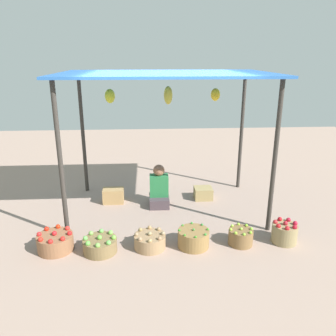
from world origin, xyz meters
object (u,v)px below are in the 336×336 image
vendor_person (159,190)px  wooden_crate_stacked_rear (113,196)px  basket_green_apples (100,245)px  basket_red_apples (284,233)px  basket_limes (241,237)px  wooden_crate_near_vendor (203,193)px  basket_red_tomatoes (55,242)px  basket_potatoes (150,241)px  basket_green_chilies (193,238)px

vendor_person → wooden_crate_stacked_rear: vendor_person is taller
basket_green_apples → basket_red_apples: size_ratio=1.28×
basket_limes → wooden_crate_near_vendor: 1.73m
basket_red_tomatoes → basket_potatoes: 1.35m
basket_red_tomatoes → wooden_crate_near_vendor: size_ratio=1.48×
basket_green_apples → wooden_crate_stacked_rear: size_ratio=1.25×
basket_potatoes → basket_red_apples: bearing=0.9°
basket_limes → basket_potatoes: bearing=-179.4°
basket_green_chilies → wooden_crate_stacked_rear: size_ratio=1.19×
wooden_crate_stacked_rear → basket_green_apples: bearing=-91.3°
vendor_person → wooden_crate_stacked_rear: bearing=169.3°
basket_green_chilies → wooden_crate_stacked_rear: 2.10m
basket_limes → wooden_crate_near_vendor: (-0.28, 1.71, -0.01)m
basket_green_chilies → wooden_crate_stacked_rear: bearing=128.4°
basket_potatoes → basket_red_apples: (2.01, 0.03, 0.05)m
vendor_person → basket_red_tomatoes: vendor_person is taller
basket_limes → wooden_crate_near_vendor: bearing=99.4°
basket_limes → wooden_crate_stacked_rear: wooden_crate_stacked_rear is taller
basket_green_chilies → basket_red_apples: 1.37m
basket_green_chilies → basket_limes: bearing=1.5°
wooden_crate_near_vendor → basket_red_tomatoes: bearing=-144.8°
basket_potatoes → basket_red_apples: size_ratio=1.23×
basket_red_apples → basket_green_chilies: bearing=-178.6°
basket_green_apples → basket_potatoes: 0.71m
basket_red_apples → wooden_crate_stacked_rear: size_ratio=0.97×
basket_green_apples → wooden_crate_stacked_rear: wooden_crate_stacked_rear is taller
basket_red_tomatoes → basket_limes: (2.69, -0.01, -0.01)m
basket_green_chilies → wooden_crate_near_vendor: (0.42, 1.73, -0.02)m
wooden_crate_near_vendor → wooden_crate_stacked_rear: 1.73m
vendor_person → wooden_crate_near_vendor: (0.87, 0.24, -0.19)m
basket_red_tomatoes → wooden_crate_near_vendor: bearing=35.2°
vendor_person → basket_red_apples: 2.33m
basket_potatoes → wooden_crate_near_vendor: bearing=58.4°
basket_limes → basket_red_apples: size_ratio=0.96×
vendor_person → basket_red_apples: size_ratio=2.09×
vendor_person → basket_green_chilies: (0.44, -1.49, -0.17)m
basket_potatoes → wooden_crate_near_vendor: basket_potatoes is taller
basket_potatoes → wooden_crate_near_vendor: size_ratio=1.34×
vendor_person → basket_green_chilies: vendor_person is taller
vendor_person → wooden_crate_stacked_rear: (-0.86, 0.16, -0.16)m
vendor_person → basket_red_tomatoes: bearing=-136.6°
wooden_crate_near_vendor → basket_potatoes: bearing=-121.6°
vendor_person → basket_red_tomatoes: (-1.54, -1.46, -0.17)m
vendor_person → basket_green_apples: size_ratio=1.62×
basket_potatoes → basket_red_tomatoes: bearing=179.0°
basket_potatoes → basket_green_chilies: basket_green_chilies is taller
basket_limes → basket_green_apples: bearing=-177.8°
basket_green_apples → wooden_crate_near_vendor: (1.77, 1.79, 0.00)m
basket_red_tomatoes → basket_red_apples: size_ratio=1.36×
basket_potatoes → basket_limes: basket_limes is taller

